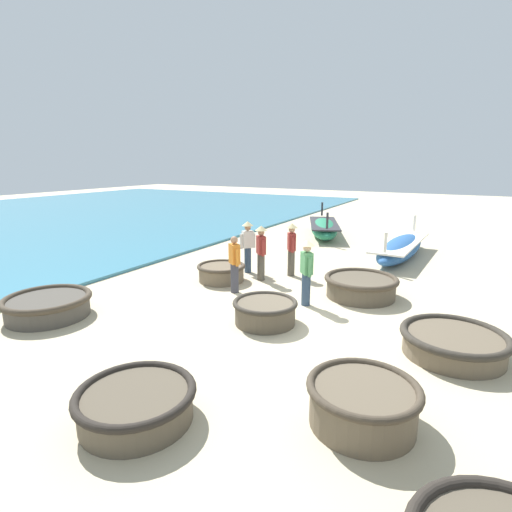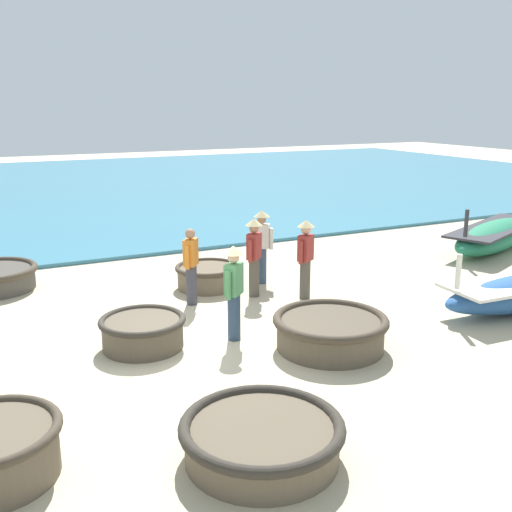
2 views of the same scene
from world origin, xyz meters
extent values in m
plane|color=#C6B793|center=(0.00, 0.00, 0.00)|extent=(80.00, 80.00, 0.00)
cube|color=teal|center=(-20.21, 4.00, 0.05)|extent=(28.00, 52.00, 0.10)
cylinder|color=brown|center=(1.06, 2.38, 0.25)|extent=(1.78, 1.78, 0.50)
torus|color=#42382B|center=(1.06, 2.38, 0.50)|extent=(1.92, 1.92, 0.14)
cylinder|color=brown|center=(-0.35, -0.40, 0.24)|extent=(1.34, 1.34, 0.48)
torus|color=#332D26|center=(-0.35, -0.40, 0.48)|extent=(1.44, 1.44, 0.11)
cylinder|color=brown|center=(3.42, -0.08, 0.20)|extent=(1.78, 1.78, 0.41)
torus|color=#332D26|center=(3.42, -0.08, 0.41)|extent=(1.92, 1.92, 0.14)
cylinder|color=brown|center=(-2.99, 1.82, 0.23)|extent=(1.34, 1.34, 0.46)
torus|color=#42382B|center=(-2.99, 1.82, 0.46)|extent=(1.45, 1.45, 0.11)
cylinder|color=silver|center=(1.11, 5.09, 1.00)|extent=(0.10, 0.10, 0.65)
ellipsoid|color=#237551|center=(-2.74, 10.29, 0.38)|extent=(2.88, 4.73, 0.77)
cube|color=#2D2D33|center=(-2.74, 10.29, 0.63)|extent=(2.78, 4.40, 0.06)
cylinder|color=#2D2D33|center=(-1.92, 8.33, 1.07)|extent=(0.10, 0.10, 0.69)
cylinder|color=#383842|center=(-2.07, 1.10, 0.41)|extent=(0.22, 0.22, 0.82)
cube|color=orange|center=(-2.07, 1.10, 1.09)|extent=(0.40, 0.38, 0.54)
sphere|color=#A37556|center=(-2.07, 1.10, 1.47)|extent=(0.20, 0.20, 0.20)
cylinder|color=orange|center=(-1.90, 0.96, 1.04)|extent=(0.09, 0.09, 0.48)
cylinder|color=orange|center=(-2.24, 1.24, 1.04)|extent=(0.09, 0.09, 0.48)
cylinder|color=#4C473D|center=(-1.98, 2.46, 0.41)|extent=(0.22, 0.22, 0.82)
cube|color=maroon|center=(-1.98, 2.46, 1.09)|extent=(0.39, 0.40, 0.54)
sphere|color=#A37556|center=(-1.98, 2.46, 1.47)|extent=(0.20, 0.20, 0.20)
cylinder|color=maroon|center=(-2.13, 2.62, 1.04)|extent=(0.09, 0.09, 0.48)
cylinder|color=maroon|center=(-1.83, 2.30, 1.04)|extent=(0.09, 0.09, 0.48)
cone|color=#D1BC84|center=(-1.98, 2.46, 1.60)|extent=(0.36, 0.36, 0.14)
cylinder|color=#2D425B|center=(0.02, 1.10, 0.41)|extent=(0.22, 0.22, 0.82)
cube|color=#4C8E56|center=(0.02, 1.10, 1.09)|extent=(0.39, 0.40, 0.54)
sphere|color=#DBB28E|center=(0.02, 1.10, 1.47)|extent=(0.20, 0.20, 0.20)
cylinder|color=#4C8E56|center=(0.16, 0.94, 1.04)|extent=(0.09, 0.09, 0.48)
cylinder|color=#4C8E56|center=(-0.13, 1.27, 1.04)|extent=(0.09, 0.09, 0.48)
cone|color=#D1BC84|center=(0.02, 1.10, 1.60)|extent=(0.36, 0.36, 0.14)
cylinder|color=#2D425B|center=(-2.77, 3.04, 0.41)|extent=(0.22, 0.22, 0.82)
cube|color=silver|center=(-2.77, 3.04, 1.09)|extent=(0.38, 0.40, 0.54)
sphere|color=#A37556|center=(-2.77, 3.04, 1.47)|extent=(0.20, 0.20, 0.20)
cylinder|color=silver|center=(-2.91, 2.87, 1.04)|extent=(0.09, 0.09, 0.48)
cylinder|color=silver|center=(-2.63, 3.21, 1.04)|extent=(0.09, 0.09, 0.48)
cone|color=#D1BC84|center=(-2.77, 3.04, 1.60)|extent=(0.36, 0.36, 0.14)
cylinder|color=#4C473D|center=(-1.38, 3.35, 0.41)|extent=(0.22, 0.22, 0.82)
cube|color=maroon|center=(-1.38, 3.35, 1.09)|extent=(0.37, 0.40, 0.54)
sphere|color=tan|center=(-1.38, 3.35, 1.47)|extent=(0.20, 0.20, 0.20)
cylinder|color=maroon|center=(-1.26, 3.17, 1.04)|extent=(0.09, 0.09, 0.48)
cylinder|color=maroon|center=(-1.50, 3.53, 1.04)|extent=(0.09, 0.09, 0.48)
cone|color=#D1BC84|center=(-1.38, 3.35, 1.60)|extent=(0.36, 0.36, 0.14)
camera|label=1|loc=(3.48, -7.80, 3.53)|focal=28.00mm
camera|label=2|loc=(8.87, -2.85, 3.99)|focal=42.00mm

